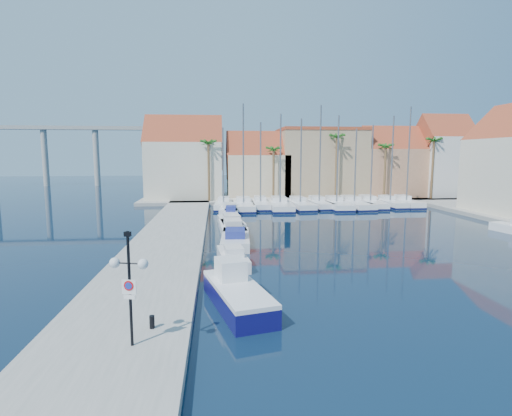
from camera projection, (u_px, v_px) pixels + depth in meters
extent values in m
plane|color=black|center=(311.00, 301.00, 20.85)|extent=(260.00, 260.00, 0.00)
cube|color=gray|center=(167.00, 243.00, 33.25)|extent=(6.00, 77.00, 0.50)
cube|color=gray|center=(303.00, 197.00, 69.14)|extent=(54.00, 16.00, 0.50)
cylinder|color=black|center=(130.00, 289.00, 14.62)|extent=(0.11, 0.11, 4.35)
cylinder|color=black|center=(122.00, 263.00, 14.53)|extent=(0.54, 0.18, 0.05)
cylinder|color=black|center=(136.00, 264.00, 14.46)|extent=(0.54, 0.18, 0.05)
sphere|color=white|center=(115.00, 263.00, 14.57)|extent=(0.39, 0.39, 0.39)
sphere|color=white|center=(143.00, 264.00, 14.42)|extent=(0.39, 0.39, 0.39)
cube|color=black|center=(128.00, 234.00, 14.35)|extent=(0.26, 0.18, 0.17)
cube|color=white|center=(129.00, 287.00, 14.55)|extent=(0.54, 0.16, 0.54)
cylinder|color=red|center=(129.00, 286.00, 14.51)|extent=(0.36, 0.10, 0.37)
cylinder|color=#1933A5|center=(128.00, 286.00, 14.50)|extent=(0.26, 0.07, 0.26)
cube|color=white|center=(129.00, 297.00, 14.60)|extent=(0.43, 0.13, 0.15)
cylinder|color=black|center=(152.00, 322.00, 16.35)|extent=(0.21, 0.21, 0.54)
cube|color=#100E53|center=(238.00, 299.00, 19.81)|extent=(3.52, 6.57, 0.94)
cube|color=white|center=(238.00, 288.00, 19.74)|extent=(3.52, 6.57, 0.21)
cube|color=white|center=(231.00, 270.00, 20.83)|extent=(1.72, 1.94, 1.15)
cube|color=white|center=(233.00, 259.00, 27.72)|extent=(2.19, 5.42, 0.80)
cube|color=white|center=(234.00, 251.00, 27.11)|extent=(1.36, 1.95, 0.60)
cube|color=white|center=(235.00, 239.00, 34.12)|extent=(2.73, 7.32, 0.80)
cube|color=navy|center=(235.00, 233.00, 33.31)|extent=(1.76, 2.61, 0.60)
cube|color=white|center=(232.00, 228.00, 39.18)|extent=(2.58, 7.20, 0.80)
cube|color=white|center=(233.00, 222.00, 38.39)|extent=(1.70, 2.55, 0.60)
cube|color=white|center=(231.00, 223.00, 42.31)|extent=(2.83, 7.18, 0.80)
cube|color=white|center=(232.00, 217.00, 41.53)|extent=(1.77, 2.58, 0.60)
cube|color=white|center=(231.00, 214.00, 49.01)|extent=(2.02, 5.28, 0.80)
cube|color=navy|center=(231.00, 208.00, 48.40)|extent=(1.29, 1.89, 0.60)
cube|color=white|center=(230.00, 210.00, 52.40)|extent=(2.98, 7.28, 0.80)
cube|color=white|center=(230.00, 205.00, 51.60)|extent=(1.83, 2.63, 0.60)
cube|color=white|center=(224.00, 204.00, 58.56)|extent=(1.82, 5.52, 0.80)
cube|color=white|center=(224.00, 200.00, 57.92)|extent=(1.25, 1.94, 0.60)
cube|color=white|center=(224.00, 205.00, 56.50)|extent=(2.84, 8.55, 1.00)
cube|color=#0C1340|center=(224.00, 207.00, 56.54)|extent=(2.91, 8.61, 0.28)
cube|color=white|center=(224.00, 199.00, 57.22)|extent=(1.72, 2.63, 0.60)
cylinder|color=slate|center=(223.00, 165.00, 55.33)|extent=(0.20, 0.20, 10.27)
cube|color=white|center=(243.00, 205.00, 56.03)|extent=(3.02, 10.71, 1.00)
cube|color=#0C1340|center=(243.00, 208.00, 56.08)|extent=(3.08, 10.77, 0.28)
cube|color=white|center=(243.00, 199.00, 56.98)|extent=(2.01, 3.24, 0.60)
cylinder|color=slate|center=(243.00, 154.00, 54.55)|extent=(0.20, 0.20, 13.42)
cube|color=white|center=(260.00, 204.00, 57.15)|extent=(2.75, 9.13, 1.00)
cube|color=#0C1340|center=(260.00, 207.00, 57.19)|extent=(2.81, 9.19, 0.28)
cube|color=white|center=(260.00, 198.00, 57.94)|extent=(1.76, 2.78, 0.60)
cylinder|color=slate|center=(261.00, 162.00, 55.90)|extent=(0.20, 0.20, 11.03)
cube|color=white|center=(280.00, 205.00, 56.37)|extent=(3.45, 11.28, 1.00)
cube|color=#0C1340|center=(280.00, 207.00, 56.41)|extent=(3.52, 11.34, 0.28)
cube|color=white|center=(279.00, 199.00, 57.36)|extent=(2.19, 3.44, 0.60)
cylinder|color=slate|center=(280.00, 159.00, 54.95)|extent=(0.20, 0.20, 12.09)
cube|color=white|center=(299.00, 205.00, 56.74)|extent=(3.02, 9.38, 1.00)
cube|color=#0C1340|center=(299.00, 207.00, 56.78)|extent=(3.09, 9.45, 0.28)
cube|color=white|center=(298.00, 199.00, 57.54)|extent=(1.87, 2.88, 0.60)
cylinder|color=slate|center=(301.00, 161.00, 55.46)|extent=(0.20, 0.20, 11.50)
cube|color=white|center=(318.00, 204.00, 57.67)|extent=(2.80, 8.98, 1.00)
cube|color=#0C1340|center=(318.00, 206.00, 57.71)|extent=(2.87, 9.04, 0.28)
cube|color=white|center=(316.00, 198.00, 58.43)|extent=(1.76, 2.75, 0.60)
cylinder|color=slate|center=(320.00, 154.00, 56.27)|extent=(0.20, 0.20, 13.43)
cube|color=white|center=(336.00, 204.00, 57.16)|extent=(3.03, 10.38, 1.00)
cube|color=#0C1340|center=(335.00, 207.00, 57.20)|extent=(3.09, 10.44, 0.28)
cube|color=white|center=(334.00, 198.00, 58.07)|extent=(1.98, 3.15, 0.60)
cylinder|color=slate|center=(338.00, 159.00, 55.79)|extent=(0.20, 0.20, 11.97)
cube|color=white|center=(353.00, 204.00, 57.64)|extent=(3.38, 10.64, 1.00)
cube|color=#0C1340|center=(353.00, 206.00, 57.68)|extent=(3.44, 10.70, 0.28)
cube|color=white|center=(350.00, 198.00, 58.56)|extent=(2.10, 3.26, 0.60)
cylinder|color=slate|center=(356.00, 165.00, 56.39)|extent=(0.20, 0.20, 10.19)
cube|color=white|center=(369.00, 203.00, 58.42)|extent=(3.16, 9.95, 1.00)
cube|color=#0C1340|center=(369.00, 206.00, 58.46)|extent=(3.23, 10.01, 0.28)
cube|color=white|center=(367.00, 197.00, 59.28)|extent=(1.97, 3.05, 0.60)
cylinder|color=slate|center=(372.00, 163.00, 57.15)|extent=(0.20, 0.20, 10.76)
cube|color=white|center=(389.00, 203.00, 58.41)|extent=(2.59, 8.19, 1.00)
cube|color=#0C1340|center=(389.00, 206.00, 58.45)|extent=(2.66, 8.26, 0.28)
cube|color=white|center=(386.00, 197.00, 59.09)|extent=(1.62, 2.51, 0.60)
cylinder|color=slate|center=(392.00, 159.00, 57.15)|extent=(0.20, 0.20, 12.04)
cube|color=white|center=(405.00, 203.00, 58.81)|extent=(2.35, 8.57, 1.00)
cube|color=#0C1340|center=(405.00, 205.00, 58.85)|extent=(2.41, 8.63, 0.28)
cube|color=white|center=(403.00, 197.00, 59.55)|extent=(1.59, 2.58, 0.60)
cylinder|color=slate|center=(409.00, 154.00, 57.44)|extent=(0.20, 0.20, 13.36)
cube|color=beige|center=(185.00, 171.00, 65.56)|extent=(12.00, 9.00, 9.00)
cube|color=brown|center=(184.00, 143.00, 64.96)|extent=(12.30, 9.00, 9.00)
cube|color=beige|center=(257.00, 176.00, 66.87)|extent=(10.00, 8.00, 7.00)
cube|color=brown|center=(257.00, 155.00, 66.41)|extent=(10.30, 8.00, 8.00)
cube|color=tan|center=(320.00, 164.00, 68.67)|extent=(14.00, 10.00, 11.00)
cube|color=brown|center=(321.00, 130.00, 67.91)|extent=(14.20, 10.20, 0.50)
cube|color=tan|center=(389.00, 173.00, 69.06)|extent=(10.00, 8.00, 8.00)
cube|color=brown|center=(390.00, 149.00, 68.53)|extent=(10.30, 8.00, 8.00)
cube|color=white|center=(442.00, 167.00, 68.83)|extent=(8.00, 8.00, 10.00)
cube|color=brown|center=(444.00, 137.00, 68.16)|extent=(8.30, 8.00, 8.00)
cylinder|color=brown|center=(209.00, 172.00, 61.02)|extent=(0.36, 0.36, 9.00)
sphere|color=#22631C|center=(208.00, 143.00, 60.44)|extent=(2.60, 2.60, 2.60)
cylinder|color=brown|center=(273.00, 175.00, 62.07)|extent=(0.36, 0.36, 8.00)
sphere|color=#22631C|center=(274.00, 150.00, 61.56)|extent=(2.60, 2.60, 2.60)
cylinder|color=brown|center=(336.00, 168.00, 62.92)|extent=(0.36, 0.36, 10.00)
sphere|color=#22631C|center=(337.00, 137.00, 62.27)|extent=(2.60, 2.60, 2.60)
cylinder|color=brown|center=(385.00, 173.00, 63.80)|extent=(0.36, 0.36, 8.50)
sphere|color=#22631C|center=(386.00, 147.00, 63.26)|extent=(2.60, 2.60, 2.60)
cylinder|color=brown|center=(432.00, 169.00, 64.52)|extent=(0.36, 0.36, 9.50)
sphere|color=#22631C|center=(434.00, 140.00, 63.91)|extent=(2.60, 2.60, 2.60)
cube|color=#9E9E99|center=(78.00, 128.00, 96.14)|extent=(48.00, 2.20, 0.90)
cylinder|color=#9E9E99|center=(45.00, 157.00, 96.28)|extent=(1.40, 1.40, 14.00)
cylinder|color=#9E9E99|center=(96.00, 157.00, 97.46)|extent=(1.40, 1.40, 14.00)
cylinder|color=#9E9E99|center=(147.00, 157.00, 98.64)|extent=(1.40, 1.40, 14.00)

